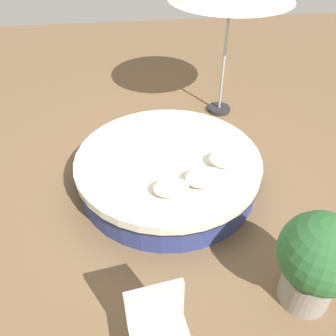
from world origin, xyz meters
The scene contains 7 objects.
ground_plane centered at (0.00, 0.00, 0.00)m, with size 16.00×16.00×0.00m, color brown.
round_bed centered at (0.00, 0.00, 0.27)m, with size 2.69×2.69×0.52m.
throw_pillow_0 centered at (0.07, 0.76, 0.62)m, with size 0.46×0.32×0.20m, color beige.
throw_pillow_1 centered at (-0.40, 0.63, 0.63)m, with size 0.55×0.36×0.22m, color beige.
throw_pillow_2 centered at (-0.74, 0.28, 0.62)m, with size 0.44×0.34×0.21m, color silver.
patio_chair centered at (0.41, 2.45, 0.56)m, with size 0.59×0.57×0.98m.
planter centered at (-1.23, 2.05, 0.68)m, with size 0.84×0.84×1.20m.
Camera 1 is at (0.52, 3.95, 3.60)m, focal length 37.67 mm.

